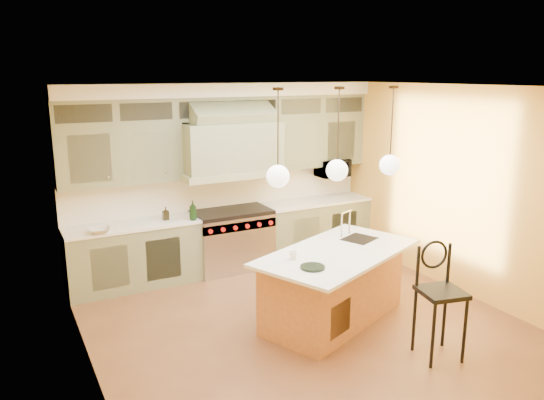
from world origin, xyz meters
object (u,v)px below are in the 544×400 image
counter_stool (440,293)px  range (232,239)px  kitchen_island (334,284)px  microwave (332,168)px

counter_stool → range: bearing=117.1°
kitchen_island → microwave: (1.54, 2.36, 0.98)m
kitchen_island → counter_stool: bearing=-90.8°
kitchen_island → microwave: microwave is taller
kitchen_island → range: bearing=77.7°
microwave → counter_stool: bearing=-106.1°
kitchen_island → counter_stool: 1.38m
range → counter_stool: bearing=-75.5°
range → microwave: microwave is taller
range → microwave: (1.95, 0.11, 0.96)m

